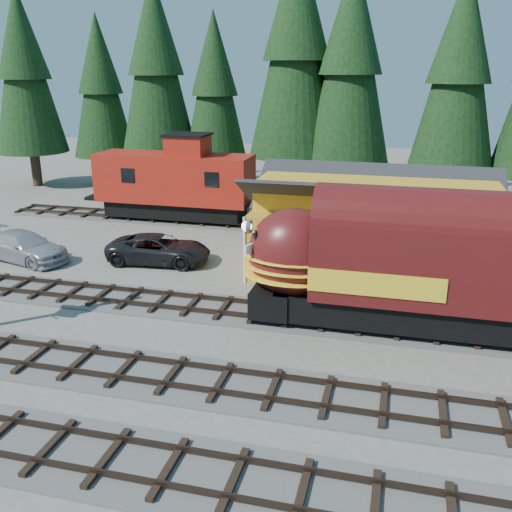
% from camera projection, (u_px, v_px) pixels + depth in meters
% --- Properties ---
extents(ground, '(120.00, 120.00, 0.00)m').
position_uv_depth(ground, '(351.00, 372.00, 20.17)').
color(ground, '#6B665B').
rests_on(ground, ground).
extents(track_spur, '(32.00, 3.20, 0.33)m').
position_uv_depth(track_spur, '(229.00, 223.00, 39.06)').
color(track_spur, '#4C4947').
rests_on(track_spur, ground).
extents(depot, '(12.80, 7.00, 5.30)m').
position_uv_depth(depot, '(374.00, 218.00, 28.88)').
color(depot, gold).
rests_on(depot, ground).
extents(locomotive, '(16.54, 3.29, 4.50)m').
position_uv_depth(locomotive, '(441.00, 272.00, 22.32)').
color(locomotive, black).
rests_on(locomotive, ground).
extents(caboose, '(10.75, 3.12, 5.59)m').
position_uv_depth(caboose, '(175.00, 182.00, 39.12)').
color(caboose, black).
rests_on(caboose, ground).
extents(pickup_truck_a, '(5.82, 3.07, 1.56)m').
position_uv_depth(pickup_truck_a, '(159.00, 249.00, 31.19)').
color(pickup_truck_a, black).
rests_on(pickup_truck_a, ground).
extents(pickup_truck_b, '(5.92, 3.55, 1.60)m').
position_uv_depth(pickup_truck_b, '(24.00, 247.00, 31.54)').
color(pickup_truck_b, '#B1B4B9').
rests_on(pickup_truck_b, ground).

